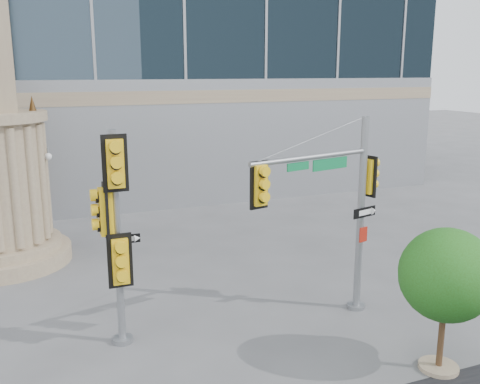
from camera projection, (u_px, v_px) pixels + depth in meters
name	position (u px, v px, depth m)	size (l,w,h in m)	color
ground	(280.00, 356.00, 12.26)	(120.00, 120.00, 0.00)	#545456
main_signal_pole	(336.00, 198.00, 13.48)	(4.01, 1.29, 5.25)	slate
secondary_signal_pole	(115.00, 223.00, 12.10)	(0.87, 0.65, 5.13)	slate
street_tree	(447.00, 278.00, 11.29)	(2.05, 2.01, 3.20)	gray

